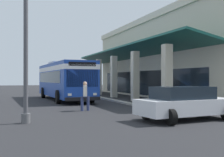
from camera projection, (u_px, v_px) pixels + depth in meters
The scene contains 8 objects.
ground at pixel (155, 98), 26.89m from camera, with size 120.00×120.00×0.00m, color #262628.
curb_strip at pixel (97, 97), 27.34m from camera, with size 30.05×0.50×0.12m, color #9E998E.
plaza_building at pixel (183, 59), 30.62m from camera, with size 25.34×13.55×7.97m.
transit_bus at pixel (64, 78), 24.54m from camera, with size 11.32×3.17×3.34m.
parked_sedan_white at pixel (185, 103), 12.47m from camera, with size 2.73×4.56×1.47m.
pedestrian at pixel (85, 94), 16.12m from camera, with size 0.63×0.53×1.65m.
potted_palm at pixel (91, 87), 33.60m from camera, with size 2.01×1.47×2.84m.
lot_light_pole at pixel (26, 11), 11.57m from camera, with size 0.60×0.60×8.58m.
Camera 1 is at (23.90, -4.99, 1.81)m, focal length 45.69 mm.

